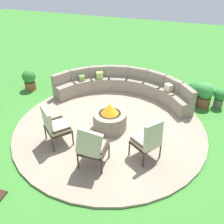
# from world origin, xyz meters

# --- Properties ---
(ground_plane) EXTENTS (24.00, 24.00, 0.00)m
(ground_plane) POSITION_xyz_m (0.00, 0.00, 0.00)
(ground_plane) COLOR #387A2D
(patio_circle) EXTENTS (5.21, 5.21, 0.06)m
(patio_circle) POSITION_xyz_m (0.00, 0.00, 0.03)
(patio_circle) COLOR gray
(patio_circle) RESTS_ON ground_plane
(fire_pit) EXTENTS (0.91, 0.91, 0.76)m
(fire_pit) POSITION_xyz_m (0.00, 0.00, 0.36)
(fire_pit) COLOR gray
(fire_pit) RESTS_ON patio_circle
(curved_stone_bench) EXTENTS (4.43, 1.68, 0.80)m
(curved_stone_bench) POSITION_xyz_m (-0.08, 1.85, 0.38)
(curved_stone_bench) COLOR gray
(curved_stone_bench) RESTS_ON patio_circle
(lounge_chair_front_left) EXTENTS (0.82, 0.83, 1.09)m
(lounge_chair_front_left) POSITION_xyz_m (-1.11, -1.02, 0.62)
(lounge_chair_front_left) COLOR #2D2319
(lounge_chair_front_left) RESTS_ON patio_circle
(lounge_chair_front_right) EXTENTS (0.64, 0.58, 1.13)m
(lounge_chair_front_right) POSITION_xyz_m (0.06, -1.51, 0.62)
(lounge_chair_front_right) COLOR #2D2319
(lounge_chair_front_right) RESTS_ON patio_circle
(lounge_chair_back_left) EXTENTS (0.76, 0.80, 1.07)m
(lounge_chair_back_left) POSITION_xyz_m (1.20, -0.90, 0.61)
(lounge_chair_back_left) COLOR #2D2319
(lounge_chair_back_left) RESTS_ON patio_circle
(potted_plant_1) EXTENTS (0.46, 0.46, 0.72)m
(potted_plant_1) POSITION_xyz_m (-3.34, 1.44, 0.39)
(potted_plant_1) COLOR brown
(potted_plant_1) RESTS_ON ground_plane
(potted_plant_2) EXTENTS (0.48, 0.48, 0.67)m
(potted_plant_2) POSITION_xyz_m (2.05, 2.15, 0.36)
(potted_plant_2) COLOR #605B56
(potted_plant_2) RESTS_ON ground_plane
(potted_plant_3) EXTENTS (0.36, 0.36, 0.62)m
(potted_plant_3) POSITION_xyz_m (2.86, 2.11, 0.35)
(potted_plant_3) COLOR #605B56
(potted_plant_3) RESTS_ON ground_plane
(potted_plant_4) EXTENTS (0.51, 0.51, 0.78)m
(potted_plant_4) POSITION_xyz_m (2.42, 2.05, 0.43)
(potted_plant_4) COLOR brown
(potted_plant_4) RESTS_ON ground_plane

